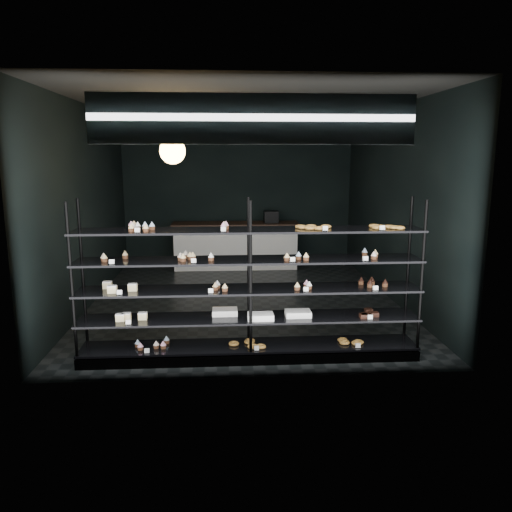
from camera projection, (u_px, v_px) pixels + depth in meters
name	position (u px, v px, depth m)	size (l,w,h in m)	color
room	(243.00, 205.00, 8.09)	(5.01, 6.01, 3.20)	black
display_shelf	(248.00, 307.00, 5.88)	(4.00, 0.50, 1.91)	black
signage	(254.00, 119.00, 5.00)	(3.30, 0.05, 0.50)	#0E1447
pendant_lamp	(172.00, 151.00, 6.69)	(0.35, 0.35, 0.90)	black
service_counter	(236.00, 245.00, 10.75)	(2.70, 0.65, 1.23)	silver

